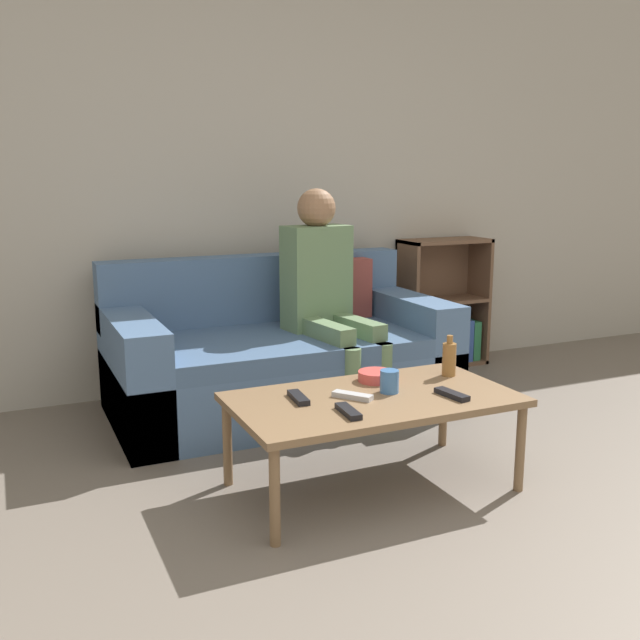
{
  "coord_description": "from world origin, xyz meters",
  "views": [
    {
      "loc": [
        -1.34,
        -1.29,
        1.31
      ],
      "look_at": [
        0.05,
        1.75,
        0.62
      ],
      "focal_mm": 40.0,
      "sensor_mm": 36.0,
      "label": 1
    }
  ],
  "objects_px": {
    "couch": "(279,359)",
    "person_adult": "(324,284)",
    "coffee_table": "(373,404)",
    "tv_remote_0": "(452,394)",
    "bottle": "(449,359)",
    "cup_near": "(389,381)",
    "tv_remote_3": "(348,411)",
    "tv_remote_2": "(298,398)",
    "snack_bowl": "(376,376)",
    "tv_remote_1": "(352,396)",
    "bookshelf": "(439,318)"
  },
  "relations": [
    {
      "from": "tv_remote_3",
      "to": "bottle",
      "type": "bearing_deg",
      "value": 27.97
    },
    {
      "from": "couch",
      "to": "cup_near",
      "type": "bearing_deg",
      "value": -87.09
    },
    {
      "from": "tv_remote_0",
      "to": "tv_remote_2",
      "type": "relative_size",
      "value": 1.01
    },
    {
      "from": "cup_near",
      "to": "tv_remote_3",
      "type": "bearing_deg",
      "value": -148.06
    },
    {
      "from": "cup_near",
      "to": "tv_remote_0",
      "type": "distance_m",
      "value": 0.26
    },
    {
      "from": "bottle",
      "to": "tv_remote_2",
      "type": "bearing_deg",
      "value": -176.36
    },
    {
      "from": "person_adult",
      "to": "tv_remote_0",
      "type": "distance_m",
      "value": 1.25
    },
    {
      "from": "coffee_table",
      "to": "tv_remote_3",
      "type": "relative_size",
      "value": 6.78
    },
    {
      "from": "cup_near",
      "to": "tv_remote_3",
      "type": "relative_size",
      "value": 0.56
    },
    {
      "from": "bookshelf",
      "to": "cup_near",
      "type": "relative_size",
      "value": 9.04
    },
    {
      "from": "cup_near",
      "to": "tv_remote_3",
      "type": "xyz_separation_m",
      "value": [
        -0.28,
        -0.18,
        -0.04
      ]
    },
    {
      "from": "coffee_table",
      "to": "bottle",
      "type": "distance_m",
      "value": 0.49
    },
    {
      "from": "cup_near",
      "to": "tv_remote_3",
      "type": "distance_m",
      "value": 0.33
    },
    {
      "from": "tv_remote_2",
      "to": "bottle",
      "type": "xyz_separation_m",
      "value": [
        0.76,
        0.05,
        0.07
      ]
    },
    {
      "from": "person_adult",
      "to": "bottle",
      "type": "relative_size",
      "value": 6.55
    },
    {
      "from": "bookshelf",
      "to": "tv_remote_1",
      "type": "xyz_separation_m",
      "value": [
        -1.48,
        -1.58,
        0.09
      ]
    },
    {
      "from": "couch",
      "to": "person_adult",
      "type": "bearing_deg",
      "value": -19.18
    },
    {
      "from": "bookshelf",
      "to": "bottle",
      "type": "xyz_separation_m",
      "value": [
        -0.93,
        -1.46,
        0.16
      ]
    },
    {
      "from": "coffee_table",
      "to": "tv_remote_2",
      "type": "relative_size",
      "value": 6.76
    },
    {
      "from": "bottle",
      "to": "couch",
      "type": "bearing_deg",
      "value": 112.89
    },
    {
      "from": "tv_remote_1",
      "to": "snack_bowl",
      "type": "bearing_deg",
      "value": 3.61
    },
    {
      "from": "cup_near",
      "to": "tv_remote_2",
      "type": "bearing_deg",
      "value": 170.97
    },
    {
      "from": "coffee_table",
      "to": "cup_near",
      "type": "xyz_separation_m",
      "value": [
        0.09,
        0.02,
        0.08
      ]
    },
    {
      "from": "bookshelf",
      "to": "coffee_table",
      "type": "relative_size",
      "value": 0.75
    },
    {
      "from": "tv_remote_2",
      "to": "tv_remote_3",
      "type": "xyz_separation_m",
      "value": [
        0.11,
        -0.24,
        0.0
      ]
    },
    {
      "from": "tv_remote_1",
      "to": "snack_bowl",
      "type": "relative_size",
      "value": 1.02
    },
    {
      "from": "coffee_table",
      "to": "snack_bowl",
      "type": "relative_size",
      "value": 7.32
    },
    {
      "from": "bottle",
      "to": "cup_near",
      "type": "bearing_deg",
      "value": -163.59
    },
    {
      "from": "cup_near",
      "to": "tv_remote_1",
      "type": "relative_size",
      "value": 0.59
    },
    {
      "from": "couch",
      "to": "coffee_table",
      "type": "distance_m",
      "value": 1.16
    },
    {
      "from": "couch",
      "to": "person_adult",
      "type": "xyz_separation_m",
      "value": [
        0.24,
        -0.08,
        0.43
      ]
    },
    {
      "from": "tv_remote_1",
      "to": "tv_remote_2",
      "type": "height_order",
      "value": "same"
    },
    {
      "from": "tv_remote_2",
      "to": "tv_remote_1",
      "type": "bearing_deg",
      "value": -13.02
    },
    {
      "from": "bottle",
      "to": "tv_remote_0",
      "type": "bearing_deg",
      "value": -122.19
    },
    {
      "from": "coffee_table",
      "to": "person_adult",
      "type": "xyz_separation_m",
      "value": [
        0.27,
        1.07,
        0.34
      ]
    },
    {
      "from": "couch",
      "to": "coffee_table",
      "type": "height_order",
      "value": "couch"
    },
    {
      "from": "snack_bowl",
      "to": "bottle",
      "type": "height_order",
      "value": "bottle"
    },
    {
      "from": "cup_near",
      "to": "tv_remote_0",
      "type": "height_order",
      "value": "cup_near"
    },
    {
      "from": "coffee_table",
      "to": "tv_remote_0",
      "type": "xyz_separation_m",
      "value": [
        0.29,
        -0.14,
        0.05
      ]
    },
    {
      "from": "tv_remote_1",
      "to": "bottle",
      "type": "xyz_separation_m",
      "value": [
        0.55,
        0.12,
        0.07
      ]
    },
    {
      "from": "bookshelf",
      "to": "bottle",
      "type": "relative_size",
      "value": 4.66
    },
    {
      "from": "couch",
      "to": "tv_remote_1",
      "type": "height_order",
      "value": "couch"
    },
    {
      "from": "snack_bowl",
      "to": "bottle",
      "type": "distance_m",
      "value": 0.35
    },
    {
      "from": "cup_near",
      "to": "tv_remote_2",
      "type": "height_order",
      "value": "cup_near"
    },
    {
      "from": "person_adult",
      "to": "snack_bowl",
      "type": "xyz_separation_m",
      "value": [
        -0.15,
        -0.88,
        -0.28
      ]
    },
    {
      "from": "person_adult",
      "to": "tv_remote_1",
      "type": "height_order",
      "value": "person_adult"
    },
    {
      "from": "person_adult",
      "to": "tv_remote_0",
      "type": "height_order",
      "value": "person_adult"
    },
    {
      "from": "bookshelf",
      "to": "tv_remote_3",
      "type": "height_order",
      "value": "bookshelf"
    },
    {
      "from": "cup_near",
      "to": "snack_bowl",
      "type": "relative_size",
      "value": 0.6
    },
    {
      "from": "tv_remote_2",
      "to": "person_adult",
      "type": "bearing_deg",
      "value": 65.44
    }
  ]
}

